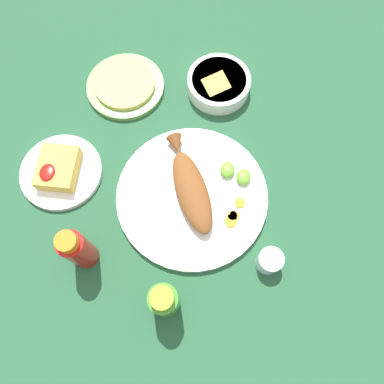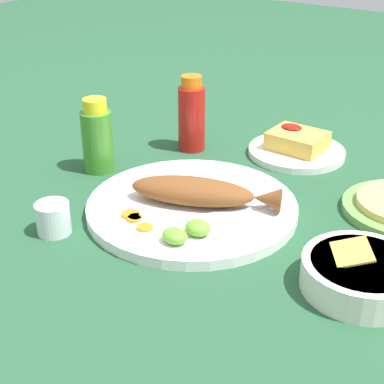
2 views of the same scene
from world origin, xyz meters
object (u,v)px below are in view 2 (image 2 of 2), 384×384
object	(u,v)px
hot_sauce_bottle_green	(97,138)
guacamole_bowl	(361,273)
fried_fish	(199,192)
side_plate_fries	(296,152)
main_plate	(192,207)
hot_sauce_bottle_red	(192,116)
fork_near	(243,196)
fork_far	(246,208)
salt_cup	(53,220)

from	to	relation	value
hot_sauce_bottle_green	guacamole_bowl	distance (m)	0.57
fried_fish	hot_sauce_bottle_green	bearing A→B (deg)	-28.78
hot_sauce_bottle_green	side_plate_fries	distance (m)	0.41
side_plate_fries	main_plate	bearing A→B (deg)	84.93
fried_fish	hot_sauce_bottle_red	size ratio (longest dim) A/B	1.62
fork_near	guacamole_bowl	distance (m)	0.28
hot_sauce_bottle_red	fork_far	bearing A→B (deg)	143.55
fork_near	side_plate_fries	bearing A→B (deg)	44.40
fork_near	fork_far	bearing A→B (deg)	-103.73
main_plate	side_plate_fries	bearing A→B (deg)	-95.07
fork_near	hot_sauce_bottle_red	distance (m)	0.27
main_plate	guacamole_bowl	distance (m)	0.32
hot_sauce_bottle_green	salt_cup	distance (m)	0.25
fried_fish	salt_cup	xyz separation A→B (m)	(0.15, 0.19, -0.02)
main_plate	hot_sauce_bottle_red	xyz separation A→B (m)	(0.17, -0.22, 0.06)
fork_far	hot_sauce_bottle_red	distance (m)	0.32
main_plate	side_plate_fries	xyz separation A→B (m)	(-0.03, -0.32, -0.00)
fried_fish	guacamole_bowl	world-z (taller)	fried_fish
main_plate	hot_sauce_bottle_red	distance (m)	0.28
fork_far	guacamole_bowl	bearing A→B (deg)	-75.56
salt_cup	side_plate_fries	bearing A→B (deg)	-108.02
fork_near	side_plate_fries	xyz separation A→B (m)	(0.03, -0.25, -0.01)
main_plate	hot_sauce_bottle_green	xyz separation A→B (m)	(0.25, -0.03, 0.06)
main_plate	side_plate_fries	size ratio (longest dim) A/B	1.80
fork_near	guacamole_bowl	world-z (taller)	guacamole_bowl
salt_cup	guacamole_bowl	size ratio (longest dim) A/B	0.33
side_plate_fries	salt_cup	bearing A→B (deg)	71.98
fried_fish	fork_far	distance (m)	0.08
main_plate	hot_sauce_bottle_green	bearing A→B (deg)	-6.67
fried_fish	hot_sauce_bottle_green	distance (m)	0.26
fork_far	salt_cup	bearing A→B (deg)	166.67
side_plate_fries	fried_fish	bearing A→B (deg)	86.88
fork_near	hot_sauce_bottle_red	size ratio (longest dim) A/B	0.98
main_plate	fork_near	xyz separation A→B (m)	(-0.06, -0.07, 0.01)
fried_fish	fork_near	size ratio (longest dim) A/B	1.65
salt_cup	side_plate_fries	size ratio (longest dim) A/B	0.28
fork_near	hot_sauce_bottle_green	xyz separation A→B (m)	(0.31, 0.04, 0.05)
fried_fish	fork_far	size ratio (longest dim) A/B	1.55
main_plate	fried_fish	bearing A→B (deg)	-156.52
hot_sauce_bottle_red	side_plate_fries	bearing A→B (deg)	-152.22
fried_fish	hot_sauce_bottle_green	xyz separation A→B (m)	(0.26, -0.02, 0.03)
fork_near	guacamole_bowl	size ratio (longest dim) A/B	0.94
fried_fish	fork_far	xyz separation A→B (m)	(-0.07, -0.03, -0.02)
hot_sauce_bottle_green	fork_near	bearing A→B (deg)	-172.21
fried_fish	hot_sauce_bottle_green	world-z (taller)	hot_sauce_bottle_green
main_plate	fried_fish	xyz separation A→B (m)	(-0.01, -0.00, 0.03)
fork_near	salt_cup	distance (m)	0.32
fork_far	hot_sauce_bottle_green	distance (m)	0.34
main_plate	salt_cup	world-z (taller)	salt_cup
salt_cup	guacamole_bowl	bearing A→B (deg)	-161.72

